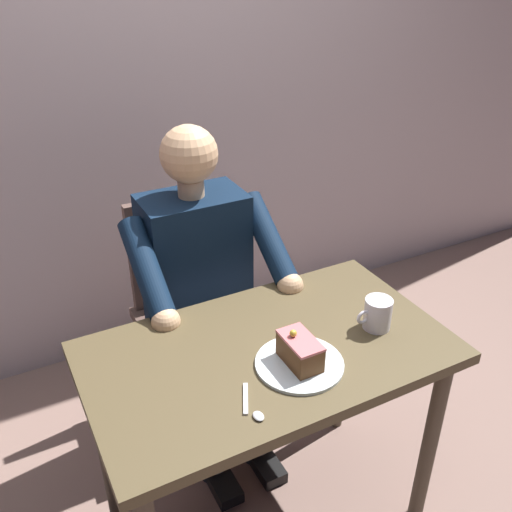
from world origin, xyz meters
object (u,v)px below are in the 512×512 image
at_px(chair, 189,302).
at_px(seated_person, 205,294).
at_px(dining_table, 268,376).
at_px(cake_slice, 300,351).
at_px(coffee_cup, 377,313).
at_px(dessert_spoon, 252,408).

relative_size(chair, seated_person, 0.74).
xyz_separation_m(dining_table, cake_slice, (-0.04, 0.10, 0.16)).
height_order(coffee_cup, dessert_spoon, coffee_cup).
bearing_deg(coffee_cup, dessert_spoon, 14.87).
xyz_separation_m(dining_table, dessert_spoon, (0.15, 0.19, 0.11)).
bearing_deg(dessert_spoon, dining_table, -128.29).
relative_size(seated_person, cake_slice, 9.23).
height_order(chair, coffee_cup, chair).
height_order(dining_table, dessert_spoon, dessert_spoon).
bearing_deg(seated_person, dining_table, 90.00).
relative_size(dining_table, seated_person, 0.84).
distance_m(seated_person, dessert_spoon, 0.69).
height_order(chair, dessert_spoon, chair).
height_order(dining_table, seated_person, seated_person).
xyz_separation_m(dining_table, coffee_cup, (-0.33, 0.06, 0.16)).
height_order(cake_slice, dessert_spoon, cake_slice).
distance_m(dining_table, cake_slice, 0.19).
bearing_deg(cake_slice, dining_table, -69.51).
bearing_deg(coffee_cup, cake_slice, 7.94).
height_order(seated_person, dessert_spoon, seated_person).
relative_size(seated_person, dessert_spoon, 8.92).
distance_m(cake_slice, dessert_spoon, 0.21).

